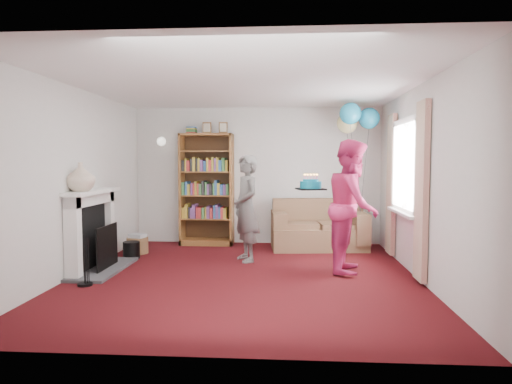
# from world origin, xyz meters

# --- Properties ---
(ground) EXTENTS (5.00, 5.00, 0.00)m
(ground) POSITION_xyz_m (0.00, 0.00, 0.00)
(ground) COLOR #35070B
(ground) RESTS_ON ground
(wall_back) EXTENTS (4.50, 0.02, 2.50)m
(wall_back) POSITION_xyz_m (0.00, 2.51, 1.25)
(wall_back) COLOR silver
(wall_back) RESTS_ON ground
(wall_left) EXTENTS (0.02, 5.00, 2.50)m
(wall_left) POSITION_xyz_m (-2.26, 0.00, 1.25)
(wall_left) COLOR silver
(wall_left) RESTS_ON ground
(wall_right) EXTENTS (0.02, 5.00, 2.50)m
(wall_right) POSITION_xyz_m (2.26, 0.00, 1.25)
(wall_right) COLOR silver
(wall_right) RESTS_ON ground
(ceiling) EXTENTS (4.50, 5.00, 0.01)m
(ceiling) POSITION_xyz_m (0.00, 0.00, 2.50)
(ceiling) COLOR white
(ceiling) RESTS_ON wall_back
(fireplace) EXTENTS (0.55, 1.80, 1.12)m
(fireplace) POSITION_xyz_m (-2.09, 0.19, 0.51)
(fireplace) COLOR #3F3F42
(fireplace) RESTS_ON ground
(window_bay) EXTENTS (0.14, 2.02, 2.20)m
(window_bay) POSITION_xyz_m (2.21, 0.60, 1.20)
(window_bay) COLOR white
(window_bay) RESTS_ON ground
(wall_sconce) EXTENTS (0.16, 0.23, 0.16)m
(wall_sconce) POSITION_xyz_m (-1.75, 2.36, 1.88)
(wall_sconce) COLOR gold
(wall_sconce) RESTS_ON ground
(bookcase) EXTENTS (0.95, 0.42, 2.22)m
(bookcase) POSITION_xyz_m (-0.90, 2.30, 0.98)
(bookcase) COLOR #472B14
(bookcase) RESTS_ON ground
(sofa) EXTENTS (1.61, 0.85, 0.85)m
(sofa) POSITION_xyz_m (1.10, 2.07, 0.32)
(sofa) COLOR brown
(sofa) RESTS_ON ground
(wicker_basket) EXTENTS (0.35, 0.35, 0.32)m
(wicker_basket) POSITION_xyz_m (-1.90, 1.38, 0.14)
(wicker_basket) COLOR olive
(wicker_basket) RESTS_ON ground
(person_striped) EXTENTS (0.61, 0.70, 1.62)m
(person_striped) POSITION_xyz_m (-0.06, 0.94, 0.81)
(person_striped) COLOR black
(person_striped) RESTS_ON ground
(person_magenta) EXTENTS (0.86, 1.01, 1.81)m
(person_magenta) POSITION_xyz_m (1.46, 0.39, 0.91)
(person_magenta) COLOR #C0265C
(person_magenta) RESTS_ON ground
(birthday_cake) EXTENTS (0.37, 0.37, 0.22)m
(birthday_cake) POSITION_xyz_m (0.89, 0.62, 1.18)
(birthday_cake) COLOR black
(birthday_cake) RESTS_ON ground
(balloons) EXTENTS (0.68, 0.73, 1.80)m
(balloons) POSITION_xyz_m (1.67, 1.75, 2.22)
(balloons) COLOR #3F3F3F
(balloons) RESTS_ON ground
(mantel_vase) EXTENTS (0.47, 0.47, 0.38)m
(mantel_vase) POSITION_xyz_m (-2.12, -0.15, 1.31)
(mantel_vase) COLOR beige
(mantel_vase) RESTS_ON fireplace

